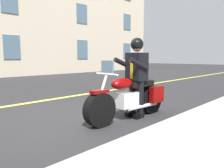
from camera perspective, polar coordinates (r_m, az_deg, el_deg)
ground_plane at (r=5.08m, az=-11.20°, el=-8.19°), size 80.00×80.00×0.00m
lane_center_stripe at (r=6.78m, az=-21.02°, el=-4.66°), size 60.00×0.16×0.01m
motorcycle_main at (r=4.71m, az=4.77°, el=-3.65°), size 2.22×0.68×1.26m
rider_main at (r=4.78m, az=6.36°, el=3.55°), size 0.65×0.58×1.74m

